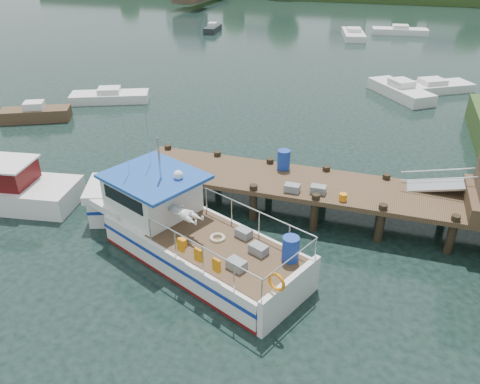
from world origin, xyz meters
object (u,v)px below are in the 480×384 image
(lobster_boat, at_px, (178,228))
(moored_c, at_px, (432,87))
(moored_e, at_px, (213,29))
(moored_far, at_px, (400,31))
(moored_b, at_px, (400,90))
(moored_rowboat, at_px, (36,113))
(dock, at_px, (444,181))
(moored_a, at_px, (110,96))
(moored_d, at_px, (353,34))

(lobster_boat, relative_size, moored_c, 1.63)
(moored_c, distance_m, moored_e, 30.32)
(moored_far, bearing_deg, moored_b, -111.10)
(moored_rowboat, relative_size, moored_far, 0.67)
(moored_b, xyz_separation_m, moored_c, (2.22, 2.05, -0.10))
(moored_far, xyz_separation_m, moored_b, (0.57, -25.52, 0.06))
(dock, bearing_deg, moored_rowboat, 166.14)
(moored_rowboat, xyz_separation_m, moored_e, (-0.40, 32.32, -0.04))
(moored_far, relative_size, moored_e, 1.59)
(moored_a, relative_size, moored_c, 0.90)
(moored_a, xyz_separation_m, moored_c, (21.63, 9.50, -0.01))
(moored_a, xyz_separation_m, moored_e, (-2.76, 27.52, 0.04))
(lobster_boat, bearing_deg, moored_e, 132.59)
(lobster_boat, relative_size, moored_b, 1.81)
(lobster_boat, xyz_separation_m, moored_rowboat, (-14.35, 9.90, -0.47))
(moored_b, xyz_separation_m, moored_e, (-22.16, 20.08, -0.05))
(moored_rowboat, relative_size, moored_d, 0.64)
(moored_far, height_order, moored_b, moored_b)
(dock, distance_m, moored_e, 44.97)
(moored_e, bearing_deg, moored_a, -100.84)
(lobster_boat, bearing_deg, moored_a, 152.54)
(moored_c, relative_size, moored_d, 0.93)
(moored_b, bearing_deg, moored_d, 122.33)
(moored_far, relative_size, moored_d, 0.97)
(moored_a, bearing_deg, moored_e, 92.03)
(dock, distance_m, moored_rowboat, 24.18)
(lobster_boat, distance_m, moored_a, 18.98)
(moored_rowboat, xyz_separation_m, moored_d, (16.19, 33.91, -0.04))
(lobster_boat, bearing_deg, moored_rowboat, 168.74)
(moored_far, distance_m, moored_c, 23.63)
(moored_b, height_order, moored_c, moored_b)
(lobster_boat, xyz_separation_m, moored_a, (-11.99, 14.70, -0.56))
(moored_far, height_order, moored_a, moored_far)
(dock, relative_size, moored_far, 2.55)
(moored_e, bearing_deg, moored_far, -2.43)
(lobster_boat, bearing_deg, moored_far, 105.16)
(moored_rowboat, height_order, moored_e, moored_rowboat)
(moored_rowboat, bearing_deg, dock, -10.55)
(dock, bearing_deg, moored_b, 95.23)
(dock, xyz_separation_m, moored_rowboat, (-23.41, 5.78, -1.79))
(moored_rowboat, relative_size, moored_b, 0.77)
(lobster_boat, bearing_deg, moored_c, 91.63)
(lobster_boat, relative_size, moored_e, 2.49)
(moored_d, xyz_separation_m, moored_e, (-16.58, -1.59, 0.00))
(moored_far, height_order, moored_c, moored_far)
(moored_rowboat, distance_m, moored_b, 24.97)
(moored_c, bearing_deg, lobster_boat, -133.49)
(lobster_boat, relative_size, moored_d, 1.51)
(dock, relative_size, moored_rowboat, 3.82)
(moored_far, relative_size, moored_b, 1.16)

